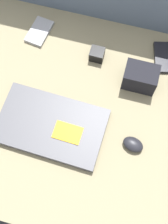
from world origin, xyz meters
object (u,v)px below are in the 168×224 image
laptop (51,126)px  computer_mouse (133,144)px  phone_silver (39,32)px  charger_brick (97,54)px  camera_pouch (140,77)px  phone_black (163,57)px

laptop → computer_mouse: (0.27, 0.01, 0.00)m
phone_silver → charger_brick: charger_brick is taller
laptop → computer_mouse: bearing=3.5°
camera_pouch → charger_brick: size_ratio=2.27×
phone_silver → laptop: bearing=-57.9°
camera_pouch → phone_black: bearing=61.2°
camera_pouch → phone_silver: bearing=164.8°
charger_brick → computer_mouse: bearing=-56.2°
computer_mouse → phone_black: computer_mouse is taller
laptop → computer_mouse: computer_mouse is taller
laptop → camera_pouch: bearing=45.8°
phone_silver → camera_pouch: camera_pouch is taller
camera_pouch → charger_brick: bearing=159.8°
phone_silver → camera_pouch: bearing=-7.4°
laptop → camera_pouch: size_ratio=3.14×
computer_mouse → camera_pouch: (-0.03, 0.23, 0.03)m
laptop → charger_brick: 0.30m
laptop → phone_black: size_ratio=2.62×
phone_black → charger_brick: 0.24m
computer_mouse → camera_pouch: 0.23m
laptop → phone_silver: bearing=116.2°
phone_silver → charger_brick: size_ratio=2.51×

